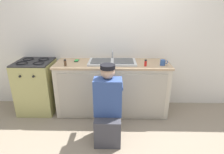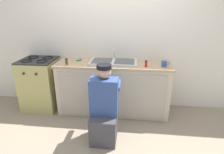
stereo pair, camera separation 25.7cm
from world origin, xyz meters
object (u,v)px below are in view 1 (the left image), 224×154
plumber_person (108,110)px  spice_bottle_pepper (65,63)px  stove_range (37,86)px  spice_bottle_red (146,63)px  sink_double_basin (112,62)px  cell_phone (77,61)px  coffee_mug (163,62)px

plumber_person → spice_bottle_pepper: plumber_person is taller
spice_bottle_pepper → stove_range: bearing=162.8°
spice_bottle_red → plumber_person: bearing=-133.2°
sink_double_basin → stove_range: sink_double_basin is taller
plumber_person → spice_bottle_pepper: (-0.71, 0.61, 0.51)m
plumber_person → cell_phone: 1.16m
stove_range → spice_bottle_pepper: (0.60, -0.19, 0.50)m
spice_bottle_pepper → spice_bottle_red: bearing=0.6°
plumber_person → coffee_mug: plumber_person is taller
stove_range → plumber_person: size_ratio=0.86×
stove_range → cell_phone: bearing=7.6°
spice_bottle_pepper → coffee_mug: size_ratio=0.83×
spice_bottle_pepper → cell_phone: bearing=66.3°
sink_double_basin → stove_range: 1.43m
sink_double_basin → stove_range: bearing=-179.9°
spice_bottle_red → coffee_mug: bearing=9.2°
plumber_person → cell_phone: (-0.58, 0.89, 0.46)m
cell_phone → coffee_mug: bearing=-8.8°
cell_phone → stove_range: bearing=-172.4°
spice_bottle_pepper → cell_phone: (0.12, 0.28, -0.04)m
sink_double_basin → cell_phone: size_ratio=5.71×
plumber_person → spice_bottle_pepper: 1.06m
stove_range → spice_bottle_red: spice_bottle_red is taller
spice_bottle_red → coffee_mug: 0.29m
spice_bottle_red → cell_phone: 1.20m
sink_double_basin → spice_bottle_red: size_ratio=7.62×
plumber_person → spice_bottle_red: plumber_person is taller
plumber_person → spice_bottle_red: bearing=46.8°
plumber_person → spice_bottle_red: (0.58, 0.62, 0.51)m
plumber_person → sink_double_basin: bearing=86.7°
spice_bottle_pepper → sink_double_basin: bearing=14.1°
coffee_mug → sink_double_basin: bearing=171.1°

